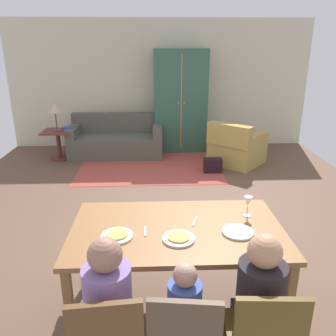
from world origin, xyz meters
TOP-DOWN VIEW (x-y plane):
  - ground_plane at (0.00, 0.51)m, footprint 6.48×6.23m
  - back_wall at (0.00, 3.68)m, footprint 6.48×0.10m
  - dining_table at (0.04, -1.56)m, footprint 1.72×1.02m
  - plate_near_man at (-0.43, -1.68)m, footprint 0.25×0.25m
  - pizza_near_man at (-0.43, -1.68)m, footprint 0.17×0.17m
  - plate_near_child at (0.04, -1.74)m, footprint 0.25×0.25m
  - pizza_near_child at (0.04, -1.74)m, footprint 0.17×0.17m
  - plate_near_woman at (0.51, -1.66)m, footprint 0.25×0.25m
  - wine_glass at (0.66, -1.38)m, footprint 0.07×0.07m
  - fork at (-0.22, -1.61)m, footprint 0.02×0.15m
  - knife at (0.19, -1.46)m, footprint 0.06×0.17m
  - person_man at (-0.44, -2.26)m, footprint 0.30×0.41m
  - person_child at (0.04, -2.26)m, footprint 0.22×0.30m
  - person_woman at (0.51, -2.26)m, footprint 0.30×0.41m
  - area_rug at (-0.22, 2.06)m, footprint 2.60×1.80m
  - couch at (-0.92, 2.92)m, footprint 1.87×0.86m
  - armchair at (1.42, 2.22)m, footprint 1.21×1.21m
  - armoire at (0.43, 3.29)m, footprint 1.10×0.59m
  - side_table at (-2.03, 2.66)m, footprint 0.56×0.56m
  - table_lamp at (-2.03, 2.66)m, footprint 0.26×0.26m
  - book_lower at (-1.88, 2.68)m, footprint 0.22×0.16m
  - book_upper at (-1.83, 2.71)m, footprint 0.22×0.16m
  - handbag at (0.91, 1.76)m, footprint 0.32×0.16m

SIDE VIEW (x-z plane):
  - ground_plane at x=0.00m, z-range -0.02..0.00m
  - area_rug at x=-0.22m, z-range 0.00..0.01m
  - handbag at x=0.91m, z-range 0.00..0.26m
  - couch at x=-0.92m, z-range -0.11..0.71m
  - armchair at x=1.42m, z-range -0.09..0.73m
  - side_table at x=-2.03m, z-range 0.09..0.67m
  - person_child at x=0.04m, z-range -0.03..0.89m
  - person_man at x=-0.44m, z-range -0.04..1.07m
  - person_woman at x=0.51m, z-range -0.04..1.07m
  - book_lower at x=-1.88m, z-range 0.58..0.61m
  - book_upper at x=-1.83m, z-range 0.61..0.64m
  - dining_table at x=0.04m, z-range 0.31..1.07m
  - fork at x=-0.22m, z-range 0.76..0.77m
  - knife at x=0.19m, z-range 0.76..0.77m
  - plate_near_man at x=-0.43m, z-range 0.76..0.78m
  - plate_near_child at x=0.04m, z-range 0.76..0.78m
  - plate_near_woman at x=0.51m, z-range 0.76..0.78m
  - pizza_near_man at x=-0.43m, z-range 0.78..0.79m
  - pizza_near_child at x=0.04m, z-range 0.78..0.79m
  - wine_glass at x=0.66m, z-range 0.80..0.99m
  - table_lamp at x=-2.03m, z-range 0.74..1.28m
  - armoire at x=0.43m, z-range 0.00..2.10m
  - back_wall at x=0.00m, z-range 0.00..2.70m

